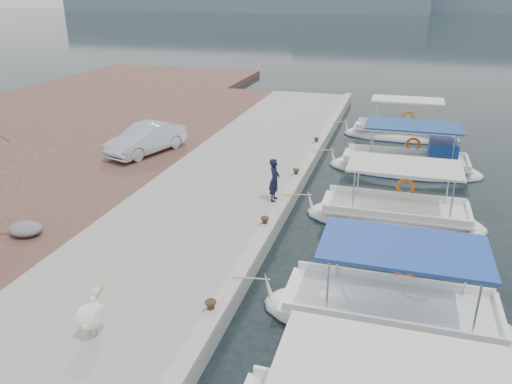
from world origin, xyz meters
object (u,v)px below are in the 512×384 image
Objects in this scene: fishing_caique_e at (401,136)px; fisherman at (274,180)px; fishing_caique_d at (407,168)px; fishing_caique_c at (394,220)px; fishing_caique_b at (388,319)px; parked_car at (146,139)px; pelican at (92,314)px.

fishing_caique_e reaches higher than fisherman.
fishing_caique_d and fishing_caique_e have the same top height.
fishing_caique_c is 0.92× the size of fishing_caique_d.
fishing_caique_e is (-0.05, 17.69, 0.00)m from fishing_caique_b.
fishing_caique_c is at bearing 0.54° from parked_car.
parked_car is at bearing -169.78° from fishing_caique_d.
fishing_caique_c is at bearing 54.65° from pelican.
fishing_caique_d is at bearing 28.05° from parked_car.
parked_car is at bearing 61.04° from fisherman.
fishing_caique_e is 3.94× the size of fisherman.
fishing_caique_b is 1.02× the size of fishing_caique_c.
fishing_caique_c and fishing_caique_d have the same top height.
fisherman is (-4.40, -11.92, 1.19)m from fishing_caique_e.
pelican is at bearing -114.58° from fishing_caique_d.
fishing_caique_c reaches higher than pelican.
fishing_caique_e is 12.76m from fisherman.
fishing_caique_d is 5.78m from fishing_caique_e.
fishing_caique_c is 4.55m from fisherman.
fishing_caique_e is 21.65m from pelican.
fishing_caique_b reaches higher than fisherman.
parked_car is (-7.35, 3.97, -0.11)m from fisherman.
fishing_caique_b is 7.18m from pelican.
fisherman reaches higher than pelican.
fishing_caique_b is 1.01× the size of fishing_caique_e.
parked_car is at bearing 112.68° from pelican.
fisherman is at bearing 76.86° from pelican.
pelican is (-6.44, -20.65, 0.90)m from fishing_caique_e.
pelican is at bearing -49.49° from parked_car.
pelican is (-6.48, -2.96, 0.90)m from fishing_caique_b.
parked_car is at bearing 140.43° from fishing_caique_b.
fishing_caique_b is 0.94× the size of fishing_caique_d.
fisherman reaches higher than parked_car.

